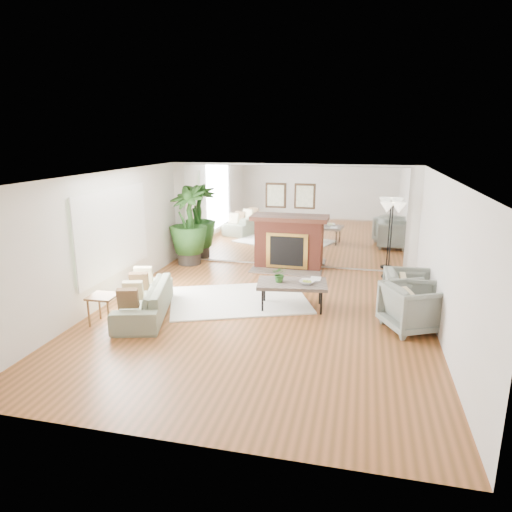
% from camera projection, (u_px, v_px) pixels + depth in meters
% --- Properties ---
extents(ground, '(7.00, 7.00, 0.00)m').
position_uv_depth(ground, '(258.00, 318.00, 8.09)').
color(ground, brown).
rests_on(ground, ground).
extents(wall_left, '(0.02, 7.00, 2.50)m').
position_uv_depth(wall_left, '(101.00, 241.00, 8.43)').
color(wall_left, white).
rests_on(wall_left, ground).
extents(wall_right, '(0.02, 7.00, 2.50)m').
position_uv_depth(wall_right, '(444.00, 261.00, 7.11)').
color(wall_right, white).
rests_on(wall_right, ground).
extents(wall_back, '(6.00, 0.02, 2.50)m').
position_uv_depth(wall_back, '(290.00, 216.00, 11.06)').
color(wall_back, white).
rests_on(wall_back, ground).
extents(mirror_panel, '(5.40, 0.04, 2.40)m').
position_uv_depth(mirror_panel, '(290.00, 216.00, 11.04)').
color(mirror_panel, silver).
rests_on(mirror_panel, wall_back).
extents(window_panel, '(0.04, 2.40, 1.50)m').
position_uv_depth(window_panel, '(113.00, 232.00, 8.78)').
color(window_panel, '#B2E09E').
rests_on(window_panel, wall_left).
extents(fireplace, '(1.85, 0.83, 2.05)m').
position_uv_depth(fireplace, '(288.00, 242.00, 10.99)').
color(fireplace, maroon).
rests_on(fireplace, ground).
extents(area_rug, '(3.15, 2.73, 0.03)m').
position_uv_depth(area_rug, '(239.00, 300.00, 8.98)').
color(area_rug, white).
rests_on(area_rug, ground).
extents(coffee_table, '(1.37, 0.92, 0.51)m').
position_uv_depth(coffee_table, '(292.00, 284.00, 8.46)').
color(coffee_table, '#6A5D53').
rests_on(coffee_table, ground).
extents(sofa, '(1.28, 2.11, 0.58)m').
position_uv_depth(sofa, '(144.00, 300.00, 8.17)').
color(sofa, gray).
rests_on(sofa, ground).
extents(armchair_back, '(0.90, 0.88, 0.78)m').
position_uv_depth(armchair_back, '(409.00, 292.00, 8.27)').
color(armchair_back, gray).
rests_on(armchair_back, ground).
extents(armchair_front, '(1.16, 1.15, 0.79)m').
position_uv_depth(armchair_front, '(413.00, 307.00, 7.52)').
color(armchair_front, gray).
rests_on(armchair_front, ground).
extents(side_table, '(0.47, 0.47, 0.51)m').
position_uv_depth(side_table, '(103.00, 300.00, 7.76)').
color(side_table, brown).
rests_on(side_table, ground).
extents(potted_ficus, '(1.20, 1.20, 1.97)m').
position_uv_depth(potted_ficus, '(188.00, 223.00, 11.29)').
color(potted_ficus, black).
rests_on(potted_ficus, ground).
extents(floor_lamp, '(0.56, 0.31, 1.72)m').
position_uv_depth(floor_lamp, '(393.00, 214.00, 10.06)').
color(floor_lamp, black).
rests_on(floor_lamp, ground).
extents(tabletop_plant, '(0.30, 0.27, 0.31)m').
position_uv_depth(tabletop_plant, '(280.00, 274.00, 8.42)').
color(tabletop_plant, '#2D5C21').
rests_on(tabletop_plant, coffee_table).
extents(fruit_bowl, '(0.33, 0.33, 0.07)m').
position_uv_depth(fruit_bowl, '(307.00, 282.00, 8.34)').
color(fruit_bowl, brown).
rests_on(fruit_bowl, coffee_table).
extents(book, '(0.20, 0.28, 0.02)m').
position_uv_depth(book, '(310.00, 279.00, 8.62)').
color(book, brown).
rests_on(book, coffee_table).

